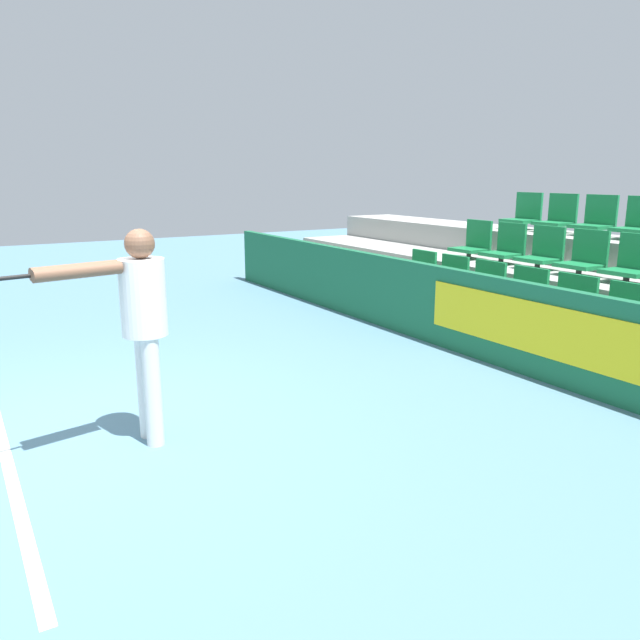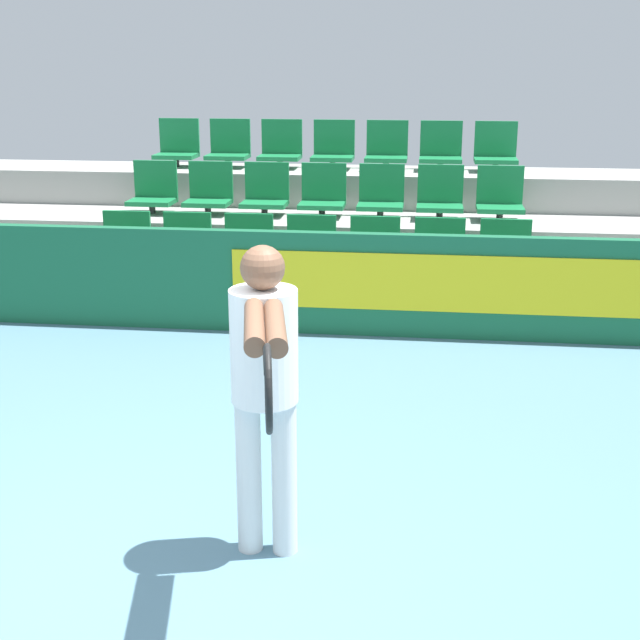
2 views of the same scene
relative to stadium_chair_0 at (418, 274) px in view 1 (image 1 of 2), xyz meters
name	(u,v)px [view 1 (image 1 of 2)]	position (x,y,z in m)	size (l,w,h in m)	color
ground_plane	(61,439)	(1.91, -5.14, -0.62)	(30.00, 30.00, 0.00)	slate
court_baseline	(4,450)	(1.91, -5.54, -0.61)	(4.37, 0.08, 0.01)	white
barrier_wall	(479,316)	(1.94, -0.74, -0.14)	(12.25, 0.14, 0.95)	#19603D
bleacher_tier_front	(513,333)	(1.91, -0.13, -0.42)	(11.85, 1.05, 0.39)	#9E9E99
bleacher_tier_middle	(573,307)	(1.91, 0.92, -0.23)	(11.85, 1.05, 0.78)	#9E9E99
bleacher_tier_back	(625,284)	(1.91, 1.96, -0.03)	(11.85, 1.05, 1.17)	#9E9E99
stadium_chair_0	(418,274)	(0.00, 0.00, 0.00)	(0.49, 0.41, 0.57)	#333333
stadium_chair_1	(449,281)	(0.64, 0.00, 0.00)	(0.49, 0.41, 0.57)	#333333
stadium_chair_2	(483,288)	(1.27, 0.00, 0.00)	(0.49, 0.41, 0.57)	#333333
stadium_chair_3	(523,297)	(1.91, 0.00, 0.00)	(0.49, 0.41, 0.57)	#333333
stadium_chair_4	(570,306)	(2.55, 0.00, 0.00)	(0.49, 0.41, 0.57)	#333333
stadium_chair_5	(624,317)	(3.19, 0.00, 0.00)	(0.49, 0.41, 0.57)	#333333
stadium_chair_7	(473,243)	(0.00, 1.05, 0.39)	(0.49, 0.41, 0.57)	#333333
stadium_chair_8	(506,247)	(0.64, 1.05, 0.39)	(0.49, 0.41, 0.57)	#333333
stadium_chair_9	(543,252)	(1.27, 1.05, 0.39)	(0.49, 0.41, 0.57)	#333333
stadium_chair_10	(584,257)	(1.91, 1.05, 0.39)	(0.49, 0.41, 0.57)	#333333
stadium_chair_11	(632,264)	(2.55, 1.05, 0.39)	(0.49, 0.41, 0.57)	#333333
stadium_chair_14	(524,214)	(0.00, 2.10, 0.78)	(0.49, 0.41, 0.57)	#333333
stadium_chair_15	(558,217)	(0.64, 2.10, 0.78)	(0.49, 0.41, 0.57)	#333333
stadium_chair_16	(596,219)	(1.27, 2.10, 0.78)	(0.49, 0.41, 0.57)	#333333
stadium_chair_17	(639,222)	(1.91, 2.10, 0.78)	(0.49, 0.41, 0.57)	#333333
tennis_player	(136,314)	(2.30, -4.60, 0.40)	(0.45, 1.52, 1.63)	silver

